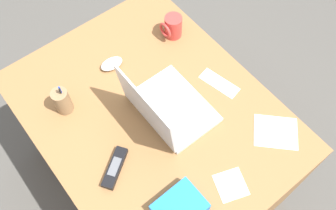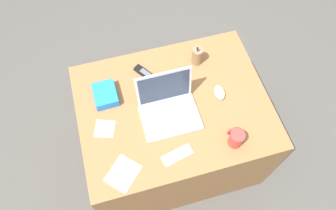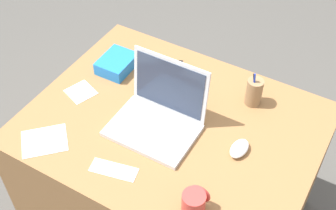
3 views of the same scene
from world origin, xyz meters
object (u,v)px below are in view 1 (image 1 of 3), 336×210
computer_mouse (111,64)px  pen_holder (62,101)px  coffee_mug_white (172,27)px  laptop (165,108)px  cordless_phone (115,168)px  snack_bag (180,208)px

computer_mouse → pen_holder: (-0.06, 0.26, 0.04)m
pen_holder → coffee_mug_white: bearing=-86.9°
laptop → pen_holder: (0.27, 0.29, 0.01)m
coffee_mug_white → cordless_phone: (-0.36, 0.56, -0.04)m
coffee_mug_white → pen_holder: (-0.03, 0.57, 0.01)m
coffee_mug_white → pen_holder: size_ratio=0.66×
laptop → pen_holder: bearing=47.7°
coffee_mug_white → computer_mouse: bearing=85.3°
pen_holder → snack_bag: 0.60m
coffee_mug_white → pen_holder: pen_holder is taller
coffee_mug_white → cordless_phone: size_ratio=0.67×
cordless_phone → pen_holder: (0.33, 0.01, 0.05)m
cordless_phone → laptop: bearing=-77.1°
coffee_mug_white → snack_bag: size_ratio=0.64×
computer_mouse → snack_bag: (-0.65, 0.16, 0.01)m
computer_mouse → coffee_mug_white: (-0.03, -0.31, 0.04)m
snack_bag → pen_holder: bearing=9.6°
pen_holder → laptop: bearing=-132.3°
coffee_mug_white → pen_holder: bearing=93.1°
computer_mouse → pen_holder: pen_holder is taller
laptop → snack_bag: (-0.33, 0.19, -0.02)m
cordless_phone → pen_holder: 0.34m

